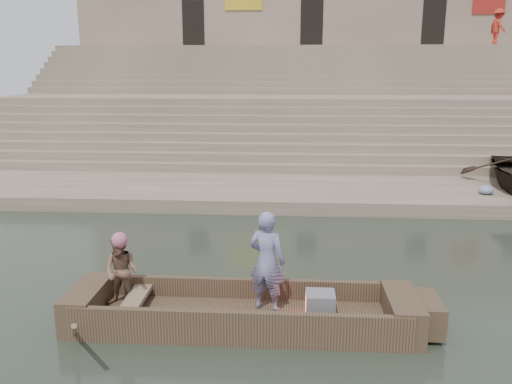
# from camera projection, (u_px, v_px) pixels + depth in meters

# --- Properties ---
(ground) EXTENTS (120.00, 120.00, 0.00)m
(ground) POSITION_uv_depth(u_px,v_px,m) (476.00, 320.00, 8.68)
(ground) COLOR #242E22
(ground) RESTS_ON ground
(lower_landing) EXTENTS (32.00, 4.00, 0.40)m
(lower_landing) POSITION_uv_depth(u_px,v_px,m) (389.00, 194.00, 16.39)
(lower_landing) COLOR gray
(lower_landing) RESTS_ON ground
(mid_landing) EXTENTS (32.00, 3.00, 2.80)m
(mid_landing) POSITION_uv_depth(u_px,v_px,m) (361.00, 128.00, 23.39)
(mid_landing) COLOR gray
(mid_landing) RESTS_ON ground
(upper_landing) EXTENTS (32.00, 3.00, 5.20)m
(upper_landing) POSITION_uv_depth(u_px,v_px,m) (346.00, 93.00, 29.89)
(upper_landing) COLOR gray
(upper_landing) RESTS_ON ground
(ghat_steps) EXTENTS (32.00, 11.00, 5.20)m
(ghat_steps) POSITION_uv_depth(u_px,v_px,m) (356.00, 116.00, 24.93)
(ghat_steps) COLOR gray
(ghat_steps) RESTS_ON ground
(building_wall) EXTENTS (32.00, 5.07, 11.20)m
(building_wall) POSITION_uv_depth(u_px,v_px,m) (342.00, 42.00, 33.07)
(building_wall) COLOR tan
(building_wall) RESTS_ON ground
(main_rowboat) EXTENTS (5.00, 1.30, 0.22)m
(main_rowboat) POSITION_uv_depth(u_px,v_px,m) (242.00, 320.00, 8.47)
(main_rowboat) COLOR brown
(main_rowboat) RESTS_ON ground
(rowboat_trim) EXTENTS (6.04, 2.63, 1.88)m
(rowboat_trim) POSITION_uv_depth(u_px,v_px,m) (254.00, 309.00, 8.40)
(rowboat_trim) COLOR brown
(rowboat_trim) RESTS_ON ground
(standing_man) EXTENTS (0.71, 0.58, 1.67)m
(standing_man) POSITION_uv_depth(u_px,v_px,m) (267.00, 261.00, 8.41)
(standing_man) COLOR navy
(standing_man) RESTS_ON main_rowboat
(rowing_man) EXTENTS (0.66, 0.55, 1.21)m
(rowing_man) POSITION_uv_depth(u_px,v_px,m) (121.00, 271.00, 8.59)
(rowing_man) COLOR #257151
(rowing_man) RESTS_ON main_rowboat
(television) EXTENTS (0.46, 0.42, 0.40)m
(television) POSITION_uv_depth(u_px,v_px,m) (319.00, 304.00, 8.31)
(television) COLOR slate
(television) RESTS_ON main_rowboat
(pedestrian) EXTENTS (0.92, 1.32, 1.87)m
(pedestrian) POSITION_uv_depth(u_px,v_px,m) (498.00, 27.00, 27.79)
(pedestrian) COLOR #B62B1E
(pedestrian) RESTS_ON upper_landing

